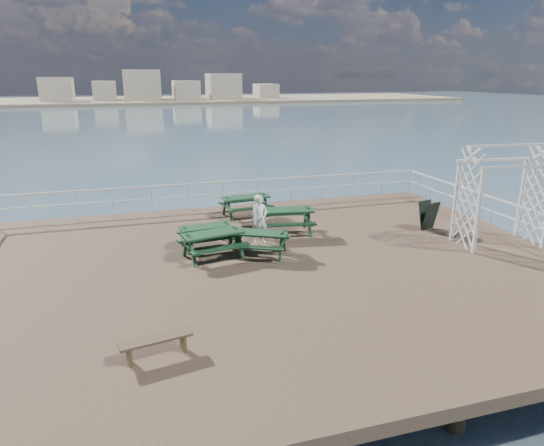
{
  "coord_description": "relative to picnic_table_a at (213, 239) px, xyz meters",
  "views": [
    {
      "loc": [
        -3.79,
        -12.66,
        5.32
      ],
      "look_at": [
        0.2,
        0.55,
        1.1
      ],
      "focal_mm": 32.0,
      "sensor_mm": 36.0,
      "label": 1
    }
  ],
  "objects": [
    {
      "name": "flat_bench_near",
      "position": [
        -2.04,
        -5.11,
        -0.26
      ],
      "size": [
        1.46,
        0.6,
        0.41
      ],
      "rotation": [
        0.0,
        0.0,
        0.19
      ],
      "color": "brown",
      "rests_on": "ground"
    },
    {
      "name": "trellis_arbor",
      "position": [
        9.1,
        -1.51,
        0.89
      ],
      "size": [
        2.78,
        1.7,
        3.27
      ],
      "rotation": [
        0.0,
        0.0,
        -0.12
      ],
      "color": "silver",
      "rests_on": "ground"
    },
    {
      "name": "person",
      "position": [
        1.7,
        0.81,
        0.25
      ],
      "size": [
        0.67,
        0.53,
        1.63
      ],
      "primitive_type": "imported",
      "rotation": [
        0.0,
        0.0,
        0.26
      ],
      "color": "white",
      "rests_on": "ground"
    },
    {
      "name": "ground",
      "position": [
        1.5,
        -1.13,
        -0.72
      ],
      "size": [
        18.0,
        14.0,
        0.3
      ],
      "primitive_type": "cube",
      "color": "brown",
      "rests_on": "ground"
    },
    {
      "name": "picnic_table_c",
      "position": [
        2.03,
        4.11,
        0.0
      ],
      "size": [
        1.99,
        1.68,
        0.89
      ],
      "rotation": [
        0.0,
        0.0,
        0.12
      ],
      "color": "#14371F",
      "rests_on": "ground"
    },
    {
      "name": "sea_backdrop",
      "position": [
        14.04,
        132.94,
        -1.07
      ],
      "size": [
        300.0,
        300.0,
        9.2
      ],
      "color": "#415C6D",
      "rests_on": "ground"
    },
    {
      "name": "railing",
      "position": [
        1.43,
        1.44,
        0.31
      ],
      "size": [
        17.77,
        13.76,
        1.1
      ],
      "color": "silver",
      "rests_on": "ground"
    },
    {
      "name": "picnic_table_b",
      "position": [
        2.79,
        1.6,
        0.06
      ],
      "size": [
        2.25,
        1.93,
        0.98
      ],
      "rotation": [
        0.0,
        0.0,
        -0.16
      ],
      "color": "#14371F",
      "rests_on": "ground"
    },
    {
      "name": "sandwich_board",
      "position": [
        7.89,
        0.54,
        -0.06
      ],
      "size": [
        0.74,
        0.63,
        1.04
      ],
      "rotation": [
        0.0,
        0.0,
        0.3
      ],
      "color": "black",
      "rests_on": "ground"
    },
    {
      "name": "picnic_table_e",
      "position": [
        -0.05,
        0.98,
        -0.05
      ],
      "size": [
        1.78,
        1.5,
        0.8
      ],
      "rotation": [
        0.0,
        0.0,
        0.11
      ],
      "color": "#14371F",
      "rests_on": "ground"
    },
    {
      "name": "picnic_table_d",
      "position": [
        1.42,
        -0.21,
        -0.04
      ],
      "size": [
        2.12,
        1.98,
        0.82
      ],
      "rotation": [
        0.0,
        0.0,
        -0.48
      ],
      "color": "#14371F",
      "rests_on": "ground"
    },
    {
      "name": "picnic_table_a",
      "position": [
        0.0,
        0.0,
        0.0
      ],
      "size": [
        2.08,
        1.81,
        0.88
      ],
      "rotation": [
        0.0,
        0.0,
        0.21
      ],
      "color": "#14371F",
      "rests_on": "ground"
    }
  ]
}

